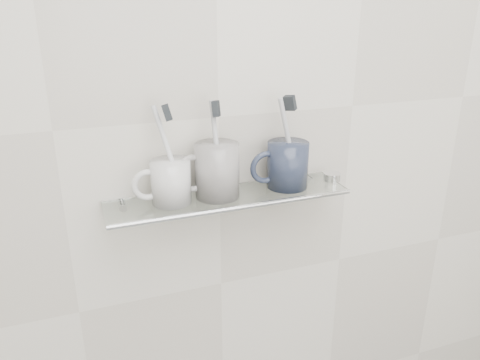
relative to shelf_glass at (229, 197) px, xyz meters
name	(u,v)px	position (x,y,z in m)	size (l,w,h in m)	color
wall_back	(218,117)	(0.00, 0.06, 0.15)	(2.50, 2.50, 0.00)	beige
shelf_glass	(229,197)	(0.00, 0.00, 0.00)	(0.50, 0.12, 0.01)	silver
shelf_rail	(238,208)	(0.00, -0.06, 0.00)	(0.01, 0.01, 0.50)	silver
bracket_left	(123,208)	(-0.21, 0.05, -0.01)	(0.02, 0.02, 0.03)	silver
bracket_right	(309,182)	(0.21, 0.05, -0.01)	(0.02, 0.02, 0.03)	silver
mug_left	(171,182)	(-0.12, 0.00, 0.05)	(0.08, 0.08, 0.09)	silver
mug_left_handle	(148,185)	(-0.16, 0.00, 0.05)	(0.06, 0.06, 0.01)	silver
toothbrush_left	(169,154)	(-0.12, 0.00, 0.10)	(0.01, 0.01, 0.19)	white
bristles_left	(167,112)	(-0.12, 0.00, 0.19)	(0.01, 0.02, 0.03)	black
mug_center	(217,171)	(-0.02, 0.00, 0.06)	(0.09, 0.09, 0.11)	silver
mug_center_handle	(193,174)	(-0.07, 0.00, 0.06)	(0.08, 0.08, 0.01)	silver
toothbrush_center	(217,149)	(-0.02, 0.00, 0.10)	(0.01, 0.01, 0.19)	#B8B8B8
bristles_center	(216,109)	(-0.02, 0.00, 0.19)	(0.01, 0.02, 0.03)	black
mug_right	(288,165)	(0.13, 0.00, 0.05)	(0.09, 0.09, 0.10)	#191E2E
mug_right_handle	(266,167)	(0.08, 0.00, 0.05)	(0.07, 0.07, 0.01)	#191E2E
toothbrush_right	(289,141)	(0.13, 0.00, 0.10)	(0.01, 0.01, 0.19)	beige
bristles_right	(290,103)	(0.13, 0.00, 0.19)	(0.01, 0.02, 0.03)	black
chrome_cap	(332,177)	(0.24, 0.00, 0.01)	(0.04, 0.04, 0.02)	silver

